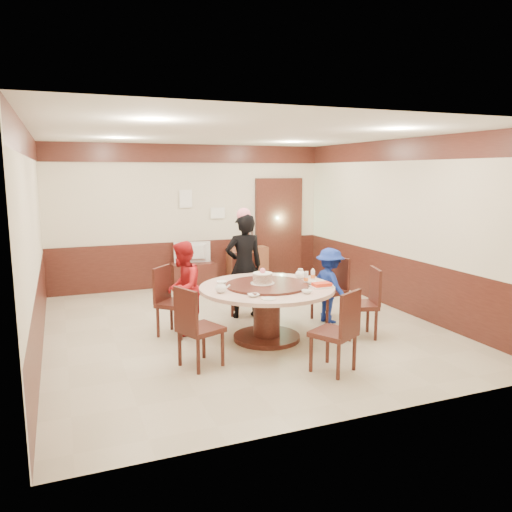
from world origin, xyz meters
name	(u,v)px	position (x,y,z in m)	size (l,w,h in m)	color
room	(243,255)	(0.01, 0.01, 1.08)	(6.00, 6.04, 2.84)	#BFB599
banquet_table	(267,302)	(0.12, -0.64, 0.53)	(1.83, 1.83, 0.78)	#3F1913
chair_0	(330,300)	(1.39, -0.13, 0.30)	(0.52, 0.52, 0.97)	#3F1913
chair_1	(244,295)	(0.28, 0.67, 0.30)	(0.58, 0.59, 0.97)	#3F1913
chair_2	(174,314)	(-1.01, 0.03, 0.30)	(0.62, 0.62, 0.97)	#3F1913
chair_3	(199,341)	(-0.99, -1.23, 0.30)	(0.58, 0.57, 0.97)	#3F1913
chair_4	(335,346)	(0.42, -1.95, 0.30)	(0.60, 0.60, 0.97)	#3F1913
chair_5	(361,315)	(1.39, -1.01, 0.30)	(0.55, 0.55, 0.97)	#3F1913
person_standing	(244,266)	(0.21, 0.50, 0.82)	(0.60, 0.39, 1.64)	black
person_red	(183,288)	(-0.88, 0.02, 0.66)	(0.64, 0.50, 1.33)	#AD171B
person_blue	(330,285)	(1.32, -0.24, 0.57)	(0.74, 0.43, 1.14)	navy
birthday_cake	(263,278)	(0.08, -0.59, 0.86)	(0.33, 0.33, 0.22)	white
teapot_left	(221,288)	(-0.57, -0.76, 0.81)	(0.17, 0.15, 0.13)	white
teapot_right	(300,274)	(0.76, -0.37, 0.81)	(0.17, 0.15, 0.13)	white
bowl_0	(222,282)	(-0.40, -0.27, 0.77)	(0.15, 0.15, 0.04)	white
bowl_1	(307,292)	(0.44, -1.19, 0.77)	(0.14, 0.14, 0.04)	white
bowl_2	(253,295)	(-0.26, -1.11, 0.77)	(0.14, 0.14, 0.04)	white
bowl_3	(312,283)	(0.74, -0.77, 0.77)	(0.15, 0.15, 0.05)	white
saucer_near	(269,299)	(-0.13, -1.29, 0.76)	(0.18, 0.18, 0.01)	white
saucer_far	(282,276)	(0.57, -0.14, 0.76)	(0.18, 0.18, 0.01)	white
shrimp_platter	(322,285)	(0.78, -0.97, 0.78)	(0.30, 0.20, 0.06)	white
bottle_0	(306,278)	(0.67, -0.72, 0.83)	(0.06, 0.06, 0.16)	white
bottle_1	(313,276)	(0.84, -0.59, 0.83)	(0.06, 0.06, 0.16)	white
tv_stand	(193,275)	(-0.04, 2.75, 0.25)	(0.85, 0.45, 0.50)	#3F1913
television	(193,253)	(-0.04, 2.75, 0.71)	(0.72, 0.09, 0.41)	gray
side_cabinet	(247,265)	(1.12, 2.78, 0.38)	(0.80, 0.40, 0.75)	brown
thermos	(250,238)	(1.17, 2.78, 0.94)	(0.15, 0.15, 0.38)	silver
notice_left	(186,199)	(-0.10, 2.96, 1.75)	(0.25, 0.00, 0.35)	white
notice_right	(218,213)	(0.55, 2.96, 1.45)	(0.30, 0.00, 0.22)	white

